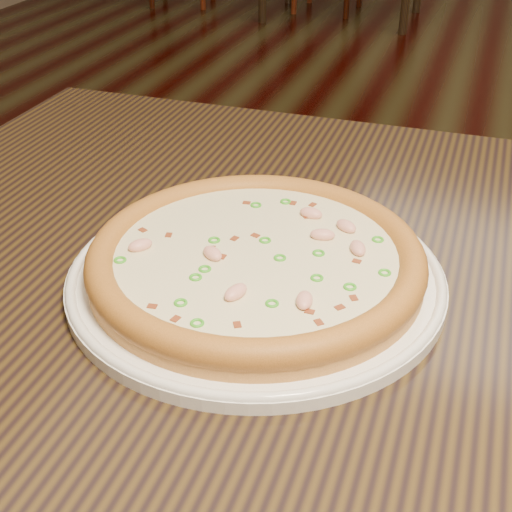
% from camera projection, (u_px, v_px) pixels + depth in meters
% --- Properties ---
extents(hero_table, '(1.20, 0.80, 0.75)m').
position_uv_depth(hero_table, '(380.00, 356.00, 0.74)').
color(hero_table, black).
rests_on(hero_table, ground).
extents(plate, '(0.36, 0.36, 0.02)m').
position_uv_depth(plate, '(256.00, 275.00, 0.68)').
color(plate, white).
rests_on(plate, hero_table).
extents(pizza, '(0.32, 0.32, 0.03)m').
position_uv_depth(pizza, '(256.00, 259.00, 0.67)').
color(pizza, tan).
rests_on(pizza, plate).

